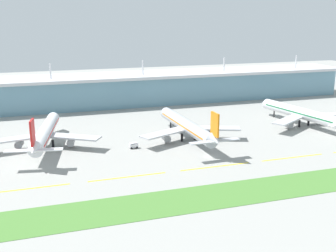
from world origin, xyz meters
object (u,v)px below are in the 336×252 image
(airliner_near_middle, at_px, (45,133))
(airliner_center, at_px, (187,126))
(baggage_cart, at_px, (134,145))
(airliner_far_middle, at_px, (303,114))

(airliner_near_middle, relative_size, airliner_center, 0.95)
(airliner_center, distance_m, baggage_cart, 27.41)
(airliner_center, xyz_separation_m, baggage_cart, (-26.49, -4.78, -5.19))
(airliner_center, height_order, airliner_far_middle, same)
(airliner_near_middle, relative_size, baggage_cart, 16.58)
(airliner_near_middle, distance_m, airliner_center, 62.90)
(airliner_far_middle, relative_size, baggage_cart, 16.73)
(airliner_near_middle, bearing_deg, airliner_center, -7.51)
(airliner_center, bearing_deg, airliner_far_middle, 4.69)
(airliner_near_middle, bearing_deg, baggage_cart, -19.92)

